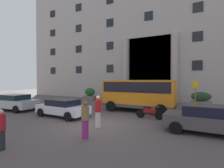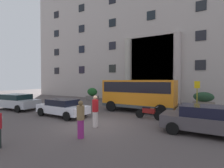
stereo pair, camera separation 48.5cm
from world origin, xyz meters
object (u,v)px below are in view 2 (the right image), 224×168
at_px(hedge_planter_entrance_left, 111,97).
at_px(motorcycle_near_kerb, 213,118).
at_px(white_taxi_kerbside, 63,107).
at_px(pedestrian_woman_with_bag, 95,111).
at_px(bus_stop_sign, 197,93).
at_px(parked_sedan_second, 16,102).
at_px(orange_minibus, 139,93).
at_px(hedge_planter_west, 159,98).
at_px(scooter_by_planter, 148,112).
at_px(parked_coupe_end, 205,120).
at_px(pedestrian_woman_dark_dress, 81,119).
at_px(hedge_planter_entrance_right, 203,100).
at_px(hedge_planter_east, 92,94).

height_order(hedge_planter_entrance_left, motorcycle_near_kerb, hedge_planter_entrance_left).
xyz_separation_m(white_taxi_kerbside, pedestrian_woman_with_bag, (3.81, -1.22, 0.25)).
xyz_separation_m(bus_stop_sign, parked_sedan_second, (-14.76, -6.64, -0.89)).
relative_size(orange_minibus, hedge_planter_west, 4.15).
xyz_separation_m(bus_stop_sign, hedge_planter_west, (-3.77, 2.91, -0.96)).
distance_m(hedge_planter_west, motorcycle_near_kerb, 8.63).
distance_m(scooter_by_planter, pedestrian_woman_with_bag, 4.01).
relative_size(hedge_planter_west, hedge_planter_entrance_left, 0.74).
distance_m(hedge_planter_entrance_left, parked_sedan_second, 10.51).
bearing_deg(bus_stop_sign, parked_coupe_end, -86.22).
distance_m(hedge_planter_west, scooter_by_planter, 7.51).
xyz_separation_m(hedge_planter_entrance_left, pedestrian_woman_dark_dress, (5.18, -12.39, 0.27)).
bearing_deg(hedge_planter_entrance_right, pedestrian_woman_dark_dress, -112.94).
height_order(hedge_planter_entrance_left, pedestrian_woman_dark_dress, pedestrian_woman_dark_dress).
xyz_separation_m(orange_minibus, hedge_planter_entrance_right, (4.99, 4.69, -0.87)).
bearing_deg(white_taxi_kerbside, bus_stop_sign, 40.77).
bearing_deg(pedestrian_woman_dark_dress, motorcycle_near_kerb, -101.79).
bearing_deg(hedge_planter_entrance_right, hedge_planter_west, 175.68).
height_order(bus_stop_sign, hedge_planter_entrance_right, bus_stop_sign).
distance_m(bus_stop_sign, pedestrian_woman_dark_dress, 10.83).
height_order(hedge_planter_east, hedge_planter_entrance_right, hedge_planter_east).
distance_m(hedge_planter_west, pedestrian_woman_dark_dress, 12.68).
relative_size(parked_sedan_second, motorcycle_near_kerb, 2.20).
bearing_deg(pedestrian_woman_dark_dress, hedge_planter_entrance_right, -78.77).
distance_m(hedge_planter_east, parked_sedan_second, 9.64).
bearing_deg(white_taxi_kerbside, hedge_planter_entrance_right, 48.32).
distance_m(orange_minibus, white_taxi_kerbside, 6.46).
bearing_deg(orange_minibus, hedge_planter_east, 150.83).
xyz_separation_m(hedge_planter_entrance_right, scooter_by_planter, (-3.49, -7.14, -0.30)).
bearing_deg(parked_sedan_second, pedestrian_woman_dark_dress, -20.67).
bearing_deg(scooter_by_planter, white_taxi_kerbside, -155.98).
bearing_deg(parked_coupe_end, bus_stop_sign, 95.36).
height_order(hedge_planter_west, parked_coupe_end, parked_coupe_end).
relative_size(white_taxi_kerbside, pedestrian_woman_dark_dress, 2.40).
bearing_deg(bus_stop_sign, orange_minibus, -154.66).
relative_size(scooter_by_planter, motorcycle_near_kerb, 0.95).
relative_size(hedge_planter_west, hedge_planter_entrance_right, 0.77).
height_order(orange_minibus, motorcycle_near_kerb, orange_minibus).
xyz_separation_m(orange_minibus, parked_coupe_end, (4.87, -4.23, -0.90)).
height_order(hedge_planter_entrance_right, pedestrian_woman_dark_dress, pedestrian_woman_dark_dress).
bearing_deg(hedge_planter_entrance_left, bus_stop_sign, -15.04).
xyz_separation_m(hedge_planter_east, pedestrian_woman_dark_dress, (8.22, -12.56, 0.08)).
height_order(bus_stop_sign, hedge_planter_entrance_left, bus_stop_sign).
relative_size(bus_stop_sign, pedestrian_woman_with_bag, 1.45).
relative_size(bus_stop_sign, hedge_planter_entrance_left, 1.32).
xyz_separation_m(parked_coupe_end, pedestrian_woman_with_bag, (-5.51, -1.58, 0.19)).
relative_size(hedge_planter_west, parked_sedan_second, 0.33).
bearing_deg(white_taxi_kerbside, pedestrian_woman_with_bag, -14.02).
bearing_deg(hedge_planter_entrance_left, hedge_planter_east, 176.77).
xyz_separation_m(hedge_planter_entrance_left, pedestrian_woman_with_bag, (4.77, -10.57, 0.30)).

